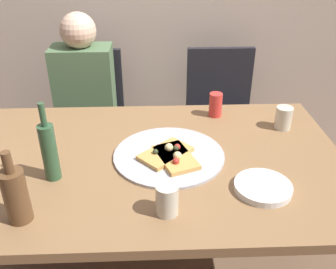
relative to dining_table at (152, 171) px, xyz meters
The scene contains 13 objects.
dining_table is the anchor object (origin of this frame).
pizza_tray 0.10m from the dining_table, ahead, with size 0.47×0.47×0.01m, color #ADADB2.
pizza_slice_last 0.14m from the dining_table, 19.16° to the right, with size 0.20×0.25×0.05m.
pizza_slice_extra 0.11m from the dining_table, ahead, with size 0.25×0.25×0.05m.
wine_bottle 0.44m from the dining_table, 162.29° to the right, with size 0.06×0.06×0.32m.
beer_bottle 0.59m from the dining_table, 141.06° to the right, with size 0.08×0.08×0.27m.
tumbler_far 0.37m from the dining_table, 81.50° to the right, with size 0.08×0.08×0.11m, color beige.
wine_glass 0.69m from the dining_table, 20.78° to the left, with size 0.08×0.08×0.11m, color beige.
soda_can 0.52m from the dining_table, 49.83° to the left, with size 0.07×0.07×0.12m, color red.
plate_stack 0.48m from the dining_table, 29.59° to the right, with size 0.21×0.21×0.03m, color white.
chair_left 1.02m from the dining_table, 114.46° to the left, with size 0.44×0.44×0.90m.
chair_right 1.03m from the dining_table, 63.37° to the left, with size 0.44×0.44×0.90m.
guest_in_sweater 0.87m from the dining_table, 118.60° to the left, with size 0.36×0.56×1.17m.
Camera 1 is at (0.01, -1.32, 1.61)m, focal length 39.85 mm.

